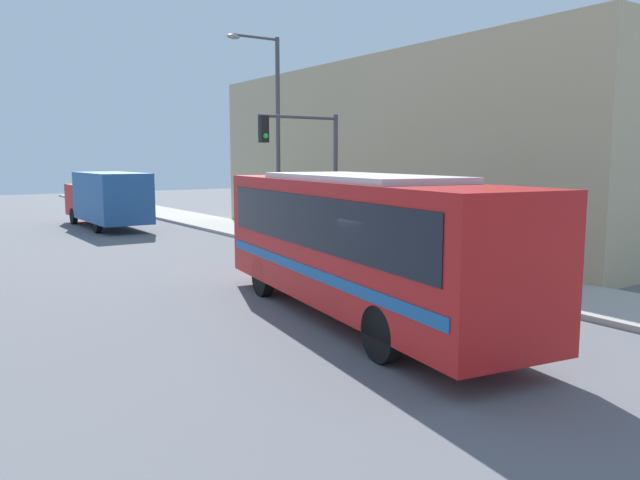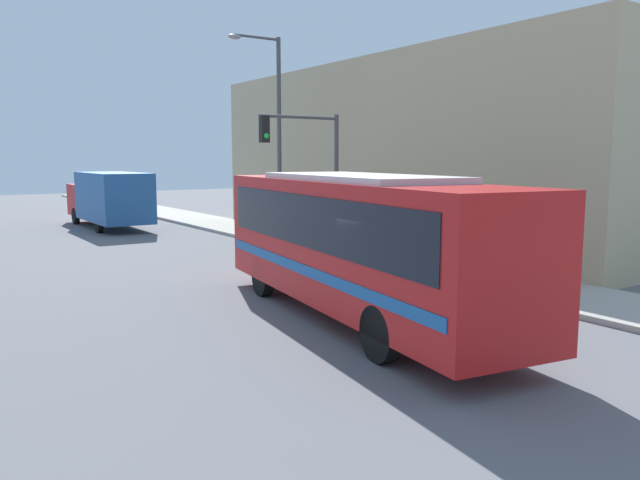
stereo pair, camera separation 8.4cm
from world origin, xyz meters
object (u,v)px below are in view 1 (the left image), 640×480
delivery_truck (107,198)px  parking_meter (386,238)px  pedestrian_near_corner (327,224)px  traffic_light_pole (310,158)px  street_lamp (273,124)px  city_bus (358,236)px  fire_hydrant (507,276)px

delivery_truck → parking_meter: (4.26, -17.60, -0.56)m
delivery_truck → pedestrian_near_corner: delivery_truck is taller
traffic_light_pole → street_lamp: (0.98, 4.36, 1.42)m
delivery_truck → pedestrian_near_corner: (5.42, -12.47, -0.64)m
city_bus → fire_hydrant: bearing=4.5°
fire_hydrant → parking_meter: size_ratio=0.61×
fire_hydrant → parking_meter: bearing=90.0°
city_bus → parking_meter: size_ratio=8.10×
traffic_light_pole → pedestrian_near_corner: (2.15, 2.01, -2.69)m
traffic_light_pole → pedestrian_near_corner: 3.99m
city_bus → fire_hydrant: size_ratio=13.19×
fire_hydrant → pedestrian_near_corner: 10.17m
street_lamp → pedestrian_near_corner: (1.17, -2.35, -4.11)m
fire_hydrant → street_lamp: size_ratio=0.09×
city_bus → traffic_light_pole: (3.77, 7.78, 1.74)m
city_bus → street_lamp: bearing=76.9°
street_lamp → parking_meter: bearing=-89.9°
street_lamp → city_bus: bearing=-111.4°
fire_hydrant → street_lamp: 13.25m
traffic_light_pole → street_lamp: street_lamp is taller
traffic_light_pole → parking_meter: 4.19m
street_lamp → pedestrian_near_corner: bearing=-63.6°
delivery_truck → street_lamp: (4.25, -10.12, 3.48)m
pedestrian_near_corner → street_lamp: bearing=116.4°
parking_meter → street_lamp: bearing=90.1°
parking_meter → street_lamp: (-0.01, 7.48, 4.04)m
street_lamp → delivery_truck: bearing=112.8°
delivery_truck → parking_meter: 18.12m
traffic_light_pole → parking_meter: bearing=-72.3°
city_bus → pedestrian_near_corner: bearing=67.1°
city_bus → delivery_truck: (0.50, 22.26, -0.31)m
fire_hydrant → parking_meter: (-0.00, 4.97, 0.49)m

